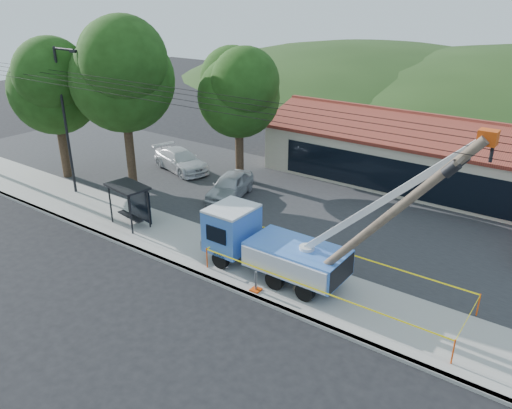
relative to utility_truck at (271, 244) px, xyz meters
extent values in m
plane|color=black|center=(-1.66, -4.07, -1.59)|extent=(120.00, 120.00, 0.00)
cube|color=#A19F97|center=(-1.66, -1.97, -1.51)|extent=(60.00, 0.25, 0.15)
cube|color=#A19F97|center=(-1.66, -0.07, -1.51)|extent=(60.00, 4.00, 0.15)
cube|color=#28282B|center=(-1.66, 7.93, -1.54)|extent=(60.00, 12.00, 0.10)
cube|color=#BEAC96|center=(2.34, 15.93, 0.11)|extent=(22.00, 8.00, 3.40)
cube|color=black|center=(2.34, 11.91, -0.16)|extent=(18.04, 0.08, 2.21)
cube|color=maroon|center=(2.34, 13.93, 2.31)|extent=(22.50, 4.53, 1.52)
cube|color=maroon|center=(2.34, 17.93, 2.31)|extent=(22.50, 4.53, 1.52)
cube|color=maroon|center=(2.34, 15.93, 2.96)|extent=(22.50, 0.30, 0.25)
cylinder|color=black|center=(-15.66, 0.93, 2.91)|extent=(0.16, 0.16, 9.00)
cylinder|color=black|center=(-14.76, 0.93, 7.31)|extent=(1.80, 0.14, 0.14)
cube|color=black|center=(-13.86, 0.93, 7.26)|extent=(0.50, 0.22, 0.15)
cylinder|color=#332316|center=(-13.66, 3.93, 0.94)|extent=(0.56, 0.56, 5.06)
sphere|color=#1B380F|center=(-13.66, 3.93, 5.31)|extent=(6.30, 6.30, 6.30)
sphere|color=#1B380F|center=(-14.92, 4.77, 6.46)|extent=(5.04, 5.04, 5.04)
sphere|color=#1B380F|center=(-12.40, 3.09, 6.69)|extent=(5.04, 5.04, 5.04)
cylinder|color=#332316|center=(-18.66, 2.43, 0.61)|extent=(0.56, 0.56, 4.40)
sphere|color=#1B380F|center=(-18.66, 2.43, 4.41)|extent=(5.70, 5.70, 5.70)
sphere|color=#1B380F|center=(-19.80, 3.19, 5.41)|extent=(4.56, 4.56, 4.56)
sphere|color=#1B380F|center=(-17.52, 1.67, 5.61)|extent=(4.56, 4.56, 4.56)
cylinder|color=#332316|center=(-8.66, 8.93, 0.50)|extent=(0.56, 0.56, 4.18)
sphere|color=#1B380F|center=(-8.66, 8.93, 4.11)|extent=(5.25, 5.25, 5.25)
sphere|color=#1B380F|center=(-9.71, 9.63, 5.06)|extent=(4.20, 4.20, 4.20)
sphere|color=#1B380F|center=(-7.61, 8.23, 5.25)|extent=(4.20, 4.20, 4.20)
ellipsoid|color=#1B3212|center=(-16.66, 50.93, -1.59)|extent=(78.40, 56.00, 28.00)
cylinder|color=black|center=(-1.66, -0.97, 5.81)|extent=(60.00, 0.02, 0.02)
cylinder|color=black|center=(-1.66, -0.47, 5.93)|extent=(60.00, 0.02, 0.02)
cylinder|color=black|center=(-1.66, 0.03, 6.05)|extent=(60.00, 0.02, 0.02)
cylinder|color=black|center=(-1.66, 0.43, 6.17)|extent=(60.00, 0.02, 0.02)
cylinder|color=black|center=(-2.13, -0.98, -1.03)|extent=(0.84, 0.28, 0.84)
cylinder|color=black|center=(-2.13, 0.98, -1.03)|extent=(0.84, 0.28, 0.84)
cylinder|color=black|center=(0.85, -0.98, -1.03)|extent=(0.84, 0.28, 0.84)
cylinder|color=black|center=(0.85, 0.98, -1.03)|extent=(0.84, 0.28, 0.84)
cylinder|color=black|center=(2.35, -0.98, -1.03)|extent=(0.84, 0.28, 0.84)
cylinder|color=black|center=(2.35, 0.98, -1.03)|extent=(0.84, 0.28, 0.84)
cube|color=black|center=(0.29, 0.00, -0.80)|extent=(6.16, 0.93, 0.23)
cube|color=#3D6FDB|center=(-2.23, 0.00, 0.14)|extent=(1.87, 2.24, 1.96)
cube|color=silver|center=(-2.23, 0.00, 1.17)|extent=(1.87, 2.24, 0.11)
cube|color=black|center=(-3.11, 0.00, 0.28)|extent=(0.07, 1.68, 0.84)
cube|color=gray|center=(-3.21, 0.00, -0.61)|extent=(0.14, 2.15, 0.47)
cube|color=#3D6FDB|center=(1.32, 0.00, -0.24)|extent=(4.30, 2.24, 1.12)
cylinder|color=silver|center=(1.79, 0.00, 0.19)|extent=(0.65, 0.65, 0.56)
cube|color=silver|center=(4.89, 0.00, 3.31)|extent=(6.37, 0.26, 5.98)
cube|color=gray|center=(5.17, 0.00, 3.55)|extent=(3.83, 0.17, 3.60)
cube|color=#DD440C|center=(7.98, -0.19, 6.21)|extent=(0.56, 0.47, 0.47)
cube|color=#DD440C|center=(0.29, -1.59, -1.41)|extent=(0.42, 0.42, 0.07)
cube|color=#DD440C|center=(2.72, 1.59, -1.41)|extent=(0.42, 0.42, 0.07)
cylinder|color=brown|center=(4.80, -0.48, 2.39)|extent=(6.62, 0.32, 7.86)
cube|color=brown|center=(7.47, -0.48, 5.59)|extent=(0.17, 1.82, 0.17)
cylinder|color=black|center=(7.26, 0.03, 5.29)|extent=(0.60, 0.36, 0.62)
cylinder|color=black|center=(7.26, -0.98, 5.29)|extent=(0.60, 0.36, 0.62)
cylinder|color=black|center=(-10.12, -0.69, -0.36)|extent=(0.10, 0.10, 2.19)
cylinder|color=black|center=(-8.13, -0.99, -0.36)|extent=(0.10, 0.10, 2.19)
cylinder|color=black|center=(-9.95, 0.40, -0.36)|extent=(0.10, 0.10, 2.19)
cylinder|color=black|center=(-7.97, 0.09, -0.36)|extent=(0.10, 0.10, 2.19)
cube|color=black|center=(-9.04, -0.30, 0.79)|extent=(2.57, 1.80, 0.11)
cube|color=black|center=(-8.95, 0.29, -0.36)|extent=(2.17, 0.38, 1.83)
cube|color=black|center=(-9.04, -0.30, -0.95)|extent=(2.04, 0.66, 0.07)
cylinder|color=#DD440C|center=(-2.65, -1.34, -0.94)|extent=(0.06, 0.06, 1.00)
cylinder|color=#DD440C|center=(8.37, -1.34, -0.94)|extent=(0.06, 0.06, 1.00)
cylinder|color=#DD440C|center=(8.37, 2.05, -0.94)|extent=(0.06, 0.06, 1.00)
cylinder|color=#DD440C|center=(-2.65, 2.05, -0.94)|extent=(0.06, 0.06, 1.00)
cube|color=yellow|center=(2.86, -1.34, -0.49)|extent=(11.02, 0.01, 0.06)
cube|color=yellow|center=(8.37, 0.36, -0.49)|extent=(0.01, 3.39, 0.06)
cube|color=yellow|center=(2.86, 2.05, -0.49)|extent=(11.02, 0.01, 0.06)
cube|color=yellow|center=(-2.65, 0.36, -0.49)|extent=(0.01, 3.39, 0.06)
imported|color=#A8ACB0|center=(-7.16, 6.01, -1.59)|extent=(2.94, 4.81, 1.53)
imported|color=silver|center=(-13.21, 7.96, -1.59)|extent=(5.46, 3.34, 1.48)
camera|label=1|loc=(10.88, -16.22, 10.31)|focal=35.00mm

